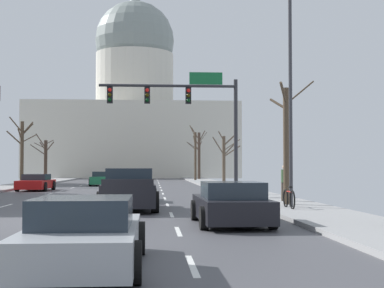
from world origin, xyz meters
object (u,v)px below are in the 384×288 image
at_px(sedan_near_03, 84,235).
at_px(pedestrian_00, 285,181).
at_px(sedan_near_00, 128,190).
at_px(sedan_near_02, 231,205).
at_px(pickup_truck_near_01, 129,191).
at_px(signal_gantry, 187,106).
at_px(street_lamp_right, 284,77).
at_px(sedan_oncoming_01, 102,179).
at_px(bicycle_parked, 289,199).
at_px(sedan_oncoming_00, 36,183).

height_order(sedan_near_03, pedestrian_00, pedestrian_00).
distance_m(sedan_near_00, sedan_near_02, 12.03).
bearing_deg(pickup_truck_near_01, signal_gantry, 73.52).
relative_size(signal_gantry, street_lamp_right, 0.91).
relative_size(sedan_near_00, sedan_near_02, 0.97).
height_order(signal_gantry, sedan_near_02, signal_gantry).
bearing_deg(signal_gantry, sedan_oncoming_01, 108.75).
relative_size(pedestrian_00, bicycle_parked, 0.93).
relative_size(sedan_near_03, pedestrian_00, 2.79).
distance_m(street_lamp_right, sedan_near_00, 10.04).
distance_m(street_lamp_right, bicycle_parked, 4.74).
height_order(signal_gantry, sedan_oncoming_00, signal_gantry).
relative_size(sedan_oncoming_01, pedestrian_00, 2.76).
bearing_deg(sedan_near_03, street_lamp_right, 62.83).
distance_m(pickup_truck_near_01, pedestrian_00, 7.54).
xyz_separation_m(sedan_near_03, pedestrian_00, (7.15, 15.97, 0.50)).
bearing_deg(sedan_near_00, bicycle_parked, -47.05).
bearing_deg(sedan_near_03, pickup_truck_near_01, 89.01).
xyz_separation_m(pickup_truck_near_01, sedan_near_03, (-0.22, -12.99, -0.18)).
height_order(signal_gantry, pickup_truck_near_01, signal_gantry).
relative_size(street_lamp_right, sedan_near_03, 1.89).
distance_m(signal_gantry, sedan_near_03, 23.46).
distance_m(sedan_near_00, pedestrian_00, 7.65).
relative_size(sedan_oncoming_01, bicycle_parked, 2.57).
xyz_separation_m(sedan_oncoming_01, bicycle_parked, (9.58, -30.02, -0.10)).
height_order(street_lamp_right, pedestrian_00, street_lamp_right).
xyz_separation_m(sedan_near_00, sedan_oncoming_01, (-3.23, 23.20, 0.05)).
xyz_separation_m(pickup_truck_near_01, sedan_oncoming_00, (-7.22, 18.29, -0.19)).
height_order(signal_gantry, sedan_near_00, signal_gantry).
bearing_deg(street_lamp_right, signal_gantry, 106.68).
bearing_deg(sedan_near_00, sedan_oncoming_00, 118.46).
bearing_deg(pickup_truck_near_01, sedan_oncoming_01, 96.98).
bearing_deg(sedan_oncoming_01, street_lamp_right, -71.99).
xyz_separation_m(pickup_truck_near_01, pedestrian_00, (6.92, 2.98, 0.32)).
xyz_separation_m(sedan_near_03, sedan_oncoming_01, (-3.29, 41.68, 0.03)).
bearing_deg(sedan_near_03, sedan_near_00, 90.17).
distance_m(sedan_near_02, bicycle_parked, 5.49).
relative_size(signal_gantry, sedan_near_02, 1.74).
bearing_deg(sedan_near_00, sedan_near_02, -73.11).
bearing_deg(signal_gantry, sedan_near_03, -97.80).
distance_m(sedan_near_00, sedan_oncoming_01, 23.42).
bearing_deg(street_lamp_right, pickup_truck_near_01, 172.90).
bearing_deg(sedan_near_00, pickup_truck_near_01, -87.08).
bearing_deg(sedan_oncoming_00, sedan_near_02, -66.77).
xyz_separation_m(pickup_truck_near_01, sedan_oncoming_01, (-3.51, 28.69, -0.15)).
distance_m(sedan_oncoming_00, sedan_oncoming_01, 11.03).
xyz_separation_m(street_lamp_right, sedan_near_00, (-6.34, 6.24, -4.66)).
bearing_deg(sedan_near_02, sedan_oncoming_01, 100.97).
height_order(sedan_near_02, pedestrian_00, pedestrian_00).
bearing_deg(pickup_truck_near_01, sedan_near_02, -61.91).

